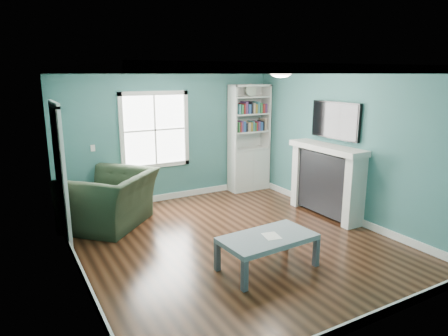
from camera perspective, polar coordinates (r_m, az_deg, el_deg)
floor at (r=6.26m, az=1.26°, el=-10.43°), size 5.00×5.00×0.00m
room_walls at (r=5.81m, az=1.34°, el=4.01°), size 5.00×5.00×5.00m
trim at (r=5.87m, az=1.33°, el=0.69°), size 4.50×5.00×2.60m
window at (r=7.93m, az=-9.83°, el=5.37°), size 1.40×0.06×1.50m
bookshelf at (r=8.77m, az=3.56°, el=2.79°), size 0.90×0.35×2.31m
fireplace at (r=7.41m, az=14.44°, el=-1.84°), size 0.44×1.58×1.30m
tv at (r=7.30m, az=15.62°, el=6.57°), size 0.06×1.10×0.65m
door at (r=6.52m, az=-22.42°, el=-0.53°), size 0.12×0.98×2.17m
ceiling_fixture at (r=6.32m, az=8.14°, el=13.44°), size 0.38×0.38×0.15m
light_switch at (r=7.66m, az=-18.23°, el=2.71°), size 0.08×0.01×0.12m
recliner at (r=6.95m, az=-16.00°, el=-3.13°), size 1.64×1.64×1.23m
coffee_table at (r=5.34m, az=6.26°, el=-10.22°), size 1.28×0.75×0.45m
paper_sheet at (r=5.32m, az=6.79°, el=-9.62°), size 0.25×0.29×0.00m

